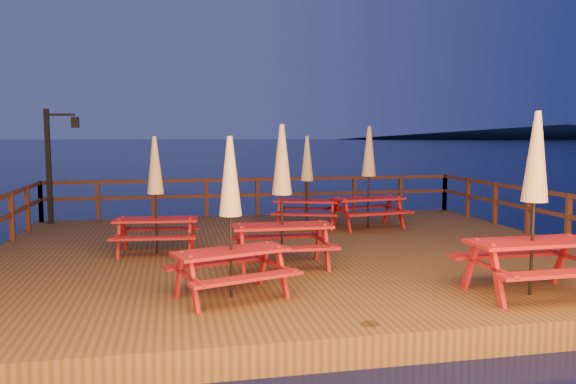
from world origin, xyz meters
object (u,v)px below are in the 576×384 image
at_px(lamp_post, 55,155).
at_px(picnic_table_1, 369,176).
at_px(picnic_table_2, 156,193).
at_px(picnic_table_0, 231,215).

height_order(lamp_post, picnic_table_1, lamp_post).
bearing_deg(picnic_table_2, lamp_post, 127.41).
bearing_deg(picnic_table_1, lamp_post, 154.83).
bearing_deg(lamp_post, picnic_table_0, -63.52).
bearing_deg(lamp_post, picnic_table_2, -58.37).
xyz_separation_m(lamp_post, picnic_table_0, (3.82, -7.66, -0.58)).
relative_size(picnic_table_1, picnic_table_2, 1.10).
height_order(lamp_post, picnic_table_0, lamp_post).
bearing_deg(picnic_table_0, lamp_post, 98.36).
xyz_separation_m(lamp_post, picnic_table_2, (2.68, -4.35, -0.60)).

